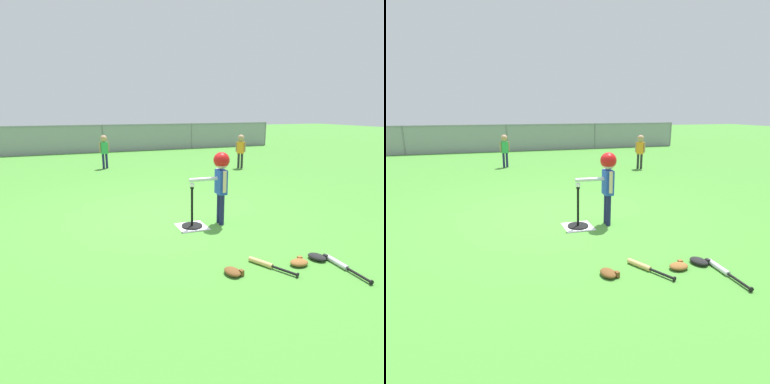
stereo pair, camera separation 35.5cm
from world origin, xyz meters
TOP-DOWN VIEW (x-y plane):
  - ground_plane at (0.00, 0.00)m, footprint 60.00×60.00m
  - home_plate at (0.29, -0.59)m, footprint 0.44×0.44m
  - batting_tee at (0.29, -0.59)m, footprint 0.32×0.32m
  - baseball_on_tee at (0.29, -0.59)m, footprint 0.07×0.07m
  - batter_child at (0.75, -0.61)m, footprint 0.63×0.32m
  - fielder_deep_center at (3.51, 3.70)m, footprint 0.25×0.22m
  - fielder_deep_left at (-0.38, 5.12)m, footprint 0.30×0.20m
  - spare_bat_silver at (1.41, -2.43)m, footprint 0.07×0.65m
  - spare_bat_wood at (0.61, -2.11)m, footprint 0.33×0.56m
  - glove_by_plate at (0.99, -2.22)m, footprint 0.22×0.17m
  - glove_near_bats at (0.17, -2.14)m, footprint 0.20×0.24m
  - glove_tossed_aside at (1.29, -2.18)m, footprint 0.23×0.26m
  - outfield_fence at (0.00, 9.19)m, footprint 16.06×0.06m

SIDE VIEW (x-z plane):
  - ground_plane at x=0.00m, z-range 0.00..0.00m
  - home_plate at x=0.29m, z-range 0.00..0.01m
  - spare_bat_wood at x=0.61m, z-range 0.00..0.06m
  - spare_bat_silver at x=1.41m, z-range 0.00..0.06m
  - glove_by_plate at x=0.99m, z-range 0.00..0.07m
  - glove_near_bats at x=0.17m, z-range 0.00..0.07m
  - glove_tossed_aside at x=1.29m, z-range 0.00..0.07m
  - batting_tee at x=0.29m, z-range -0.22..0.41m
  - outfield_fence at x=0.00m, z-range 0.04..1.19m
  - fielder_deep_left at x=-0.38m, z-range 0.14..1.16m
  - fielder_deep_center at x=3.51m, z-range 0.15..1.17m
  - baseball_on_tee at x=0.29m, z-range 0.62..0.70m
  - batter_child at x=0.75m, z-range 0.24..1.37m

